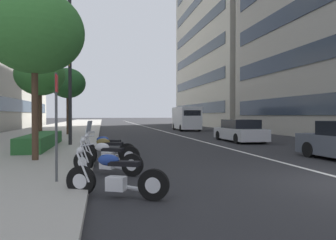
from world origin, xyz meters
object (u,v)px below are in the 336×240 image
at_px(motorcycle_second_in_row, 107,153).
at_px(motorcycle_mid_row, 106,149).
at_px(motorcycle_under_tarp, 106,160).
at_px(car_following_behind, 240,131).
at_px(street_tree_by_lamp_post, 34,32).
at_px(parking_sign_by_curb, 56,116).
at_px(street_lamp_with_banners, 77,44).
at_px(delivery_van_ahead, 186,118).
at_px(street_tree_mid_sidewalk, 68,83).
at_px(motorcycle_nearest_camera, 115,178).
at_px(street_tree_near_plaza_corner, 40,75).

bearing_deg(motorcycle_second_in_row, motorcycle_mid_row, -68.94).
relative_size(motorcycle_under_tarp, motorcycle_second_in_row, 0.94).
xyz_separation_m(car_following_behind, street_tree_by_lamp_post, (-7.32, 10.90, 3.88)).
bearing_deg(motorcycle_mid_row, car_following_behind, -123.37).
bearing_deg(parking_sign_by_curb, street_lamp_with_banners, 1.56).
bearing_deg(car_following_behind, motorcycle_second_in_row, 133.85).
height_order(car_following_behind, delivery_van_ahead, delivery_van_ahead).
xyz_separation_m(motorcycle_under_tarp, motorcycle_second_in_row, (1.52, -0.05, 0.01)).
height_order(motorcycle_under_tarp, motorcycle_mid_row, motorcycle_mid_row).
relative_size(motorcycle_second_in_row, street_lamp_with_banners, 0.23).
bearing_deg(street_tree_by_lamp_post, motorcycle_second_in_row, -109.79).
bearing_deg(car_following_behind, street_tree_mid_sidewalk, 54.93).
bearing_deg(motorcycle_nearest_camera, motorcycle_second_in_row, -63.33).
xyz_separation_m(motorcycle_second_in_row, delivery_van_ahead, (23.20, -8.92, 0.95)).
height_order(parking_sign_by_curb, street_tree_near_plaza_corner, street_tree_near_plaza_corner).
distance_m(delivery_van_ahead, street_lamp_with_banners, 20.05).
height_order(delivery_van_ahead, street_lamp_with_banners, street_lamp_with_banners).
bearing_deg(street_tree_near_plaza_corner, street_tree_by_lamp_post, -170.83).
distance_m(car_following_behind, street_tree_by_lamp_post, 13.69).
bearing_deg(car_following_behind, parking_sign_by_curb, 139.00).
xyz_separation_m(motorcycle_nearest_camera, street_tree_mid_sidewalk, (20.34, 3.01, 3.86)).
height_order(motorcycle_under_tarp, delivery_van_ahead, delivery_van_ahead).
distance_m(street_lamp_with_banners, street_tree_mid_sidewalk, 9.78).
distance_m(delivery_van_ahead, parking_sign_by_curb, 28.10).
relative_size(car_following_behind, street_tree_near_plaza_corner, 0.87).
distance_m(parking_sign_by_curb, street_tree_mid_sidewalk, 19.39).
xyz_separation_m(motorcycle_nearest_camera, street_tree_near_plaza_corner, (13.56, 3.89, 3.67)).
distance_m(motorcycle_under_tarp, motorcycle_mid_row, 2.71).
bearing_deg(parking_sign_by_curb, motorcycle_second_in_row, -21.80).
xyz_separation_m(motorcycle_second_in_row, parking_sign_by_curb, (-3.02, 1.21, 1.24)).
relative_size(motorcycle_under_tarp, street_lamp_with_banners, 0.22).
height_order(delivery_van_ahead, street_tree_near_plaza_corner, street_tree_near_plaza_corner).
xyz_separation_m(motorcycle_under_tarp, street_lamp_with_banners, (8.05, 1.42, 5.00)).
relative_size(motorcycle_under_tarp, parking_sign_by_curb, 0.77).
bearing_deg(motorcycle_mid_row, delivery_van_ahead, -95.00).
relative_size(delivery_van_ahead, street_tree_by_lamp_post, 1.00).
xyz_separation_m(motorcycle_under_tarp, street_tree_near_plaza_corner, (10.87, 3.75, 3.67)).
relative_size(motorcycle_second_in_row, street_tree_mid_sidewalk, 0.39).
bearing_deg(motorcycle_mid_row, street_lamp_with_banners, -57.81).
bearing_deg(street_tree_by_lamp_post, motorcycle_under_tarp, -135.18).
bearing_deg(motorcycle_mid_row, motorcycle_nearest_camera, 108.37).
bearing_deg(street_tree_mid_sidewalk, car_following_behind, -124.87).
xyz_separation_m(motorcycle_nearest_camera, motorcycle_second_in_row, (4.21, 0.09, 0.02)).
xyz_separation_m(car_following_behind, parking_sign_by_curb, (-11.21, 9.67, 1.00)).
bearing_deg(car_following_behind, motorcycle_nearest_camera, 145.76).
xyz_separation_m(motorcycle_under_tarp, street_tree_by_lamp_post, (2.40, 2.39, 4.13)).
distance_m(motorcycle_second_in_row, car_following_behind, 11.79).
relative_size(motorcycle_nearest_camera, street_tree_mid_sidewalk, 0.38).
bearing_deg(delivery_van_ahead, parking_sign_by_curb, 160.99).
relative_size(motorcycle_under_tarp, delivery_van_ahead, 0.34).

